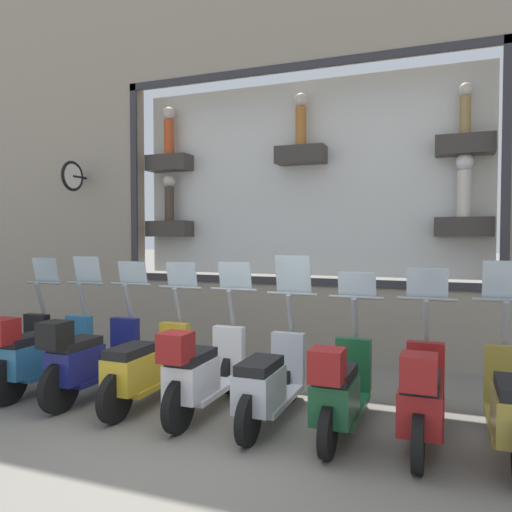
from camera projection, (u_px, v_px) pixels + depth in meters
The scene contains 9 objects.
ground_plane at pixel (190, 439), 4.70m from camera, with size 120.00×120.00×0.00m, color gray.
building_facade at pixel (299, 80), 7.88m from camera, with size 1.19×36.00×8.60m.
scooter_red_1 at pixel (422, 397), 4.47m from camera, with size 1.80×0.61×1.57m.
scooter_green_2 at pixel (340, 389), 4.73m from camera, with size 1.79×0.60×1.52m.
scooter_silver_3 at pixel (269, 382), 5.06m from camera, with size 1.80×0.60×1.69m.
scooter_white_4 at pixel (202, 371), 5.27m from camera, with size 1.81×0.61×1.60m.
scooter_yellow_5 at pixel (146, 368), 5.60m from camera, with size 1.80×0.60×1.58m.
scooter_navy_6 at pixel (89, 358), 5.81m from camera, with size 1.81×0.60×1.58m.
scooter_teal_7 at pixel (40, 353), 6.07m from camera, with size 1.81×0.61×1.64m.
Camera 1 is at (-4.09, -2.25, 1.90)m, focal length 35.00 mm.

